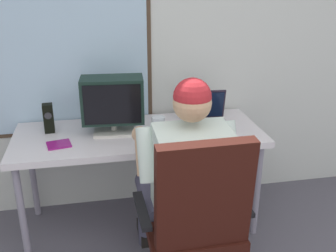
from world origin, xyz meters
TOP-DOWN VIEW (x-y plane):
  - wall_rear at (-0.03, 2.54)m, footprint 5.30×0.08m
  - desk at (-0.01, 2.15)m, footprint 1.64×0.66m
  - office_chair at (0.17, 1.33)m, footprint 0.58×0.52m
  - person_seated at (0.17, 1.60)m, footprint 0.54×0.78m
  - crt_monitor at (-0.17, 2.18)m, footprint 0.41×0.24m
  - laptop at (0.46, 2.21)m, footprint 0.34×0.31m
  - wine_glass at (0.09, 2.00)m, footprint 0.08×0.08m
  - desk_speaker at (-0.59, 2.27)m, footprint 0.07×0.08m
  - cd_case at (-0.52, 2.04)m, footprint 0.16×0.15m

SIDE VIEW (x-z plane):
  - office_chair at x=0.17m, z-range 0.07..1.11m
  - person_seated at x=0.17m, z-range 0.03..1.29m
  - desk at x=-0.01m, z-range 0.30..1.02m
  - cd_case at x=-0.52m, z-range 0.72..0.73m
  - laptop at x=0.46m, z-range 0.67..0.90m
  - desk_speaker at x=-0.59m, z-range 0.72..0.92m
  - wine_glass at x=0.09m, z-range 0.75..0.91m
  - crt_monitor at x=-0.17m, z-range 0.75..1.13m
  - wall_rear at x=-0.03m, z-range -0.01..2.80m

